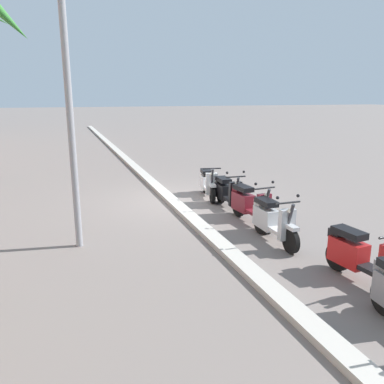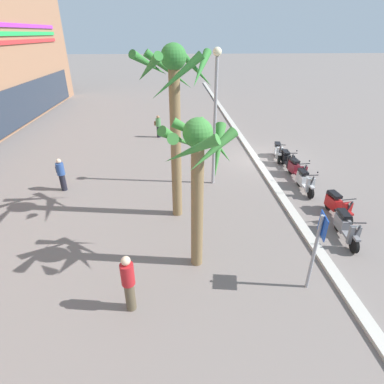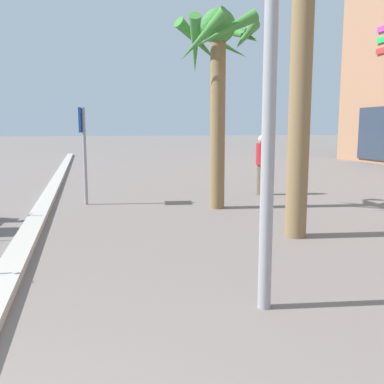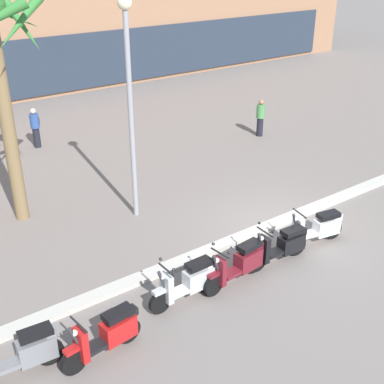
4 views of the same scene
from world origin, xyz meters
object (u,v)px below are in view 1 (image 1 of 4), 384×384
street_lamp (66,66)px  scooter_black_tail_end (227,192)px  scooter_silver_far_back (272,220)px  scooter_white_mid_rear (208,183)px  scooter_red_gap_after_mid (359,256)px  scooter_maroon_lead_nearest (249,204)px

street_lamp → scooter_black_tail_end: bearing=-68.1°
scooter_silver_far_back → scooter_black_tail_end: bearing=-2.7°
scooter_black_tail_end → scooter_white_mid_rear: 1.34m
scooter_black_tail_end → street_lamp: street_lamp is taller
scooter_silver_far_back → scooter_black_tail_end: size_ratio=0.97×
scooter_red_gap_after_mid → scooter_silver_far_back: 2.24m
scooter_maroon_lead_nearest → scooter_white_mid_rear: size_ratio=1.02×
scooter_silver_far_back → scooter_white_mid_rear: (4.06, -0.06, -0.02)m
scooter_red_gap_after_mid → scooter_maroon_lead_nearest: bearing=4.9°
scooter_maroon_lead_nearest → scooter_white_mid_rear: scooter_maroon_lead_nearest is taller
scooter_black_tail_end → scooter_silver_far_back: bearing=177.3°
scooter_silver_far_back → scooter_maroon_lead_nearest: (1.34, -0.13, 0.00)m
scooter_silver_far_back → scooter_maroon_lead_nearest: size_ratio=0.95×
scooter_red_gap_after_mid → scooter_silver_far_back: scooter_silver_far_back is taller
scooter_silver_far_back → scooter_maroon_lead_nearest: same height
scooter_red_gap_after_mid → street_lamp: size_ratio=0.29×
scooter_black_tail_end → scooter_white_mid_rear: scooter_black_tail_end is taller
scooter_black_tail_end → scooter_white_mid_rear: size_ratio=1.00×
scooter_red_gap_after_mid → street_lamp: (3.24, 4.48, 3.23)m
scooter_maroon_lead_nearest → street_lamp: street_lamp is taller
scooter_silver_far_back → scooter_white_mid_rear: bearing=-0.8°
scooter_silver_far_back → scooter_black_tail_end: same height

